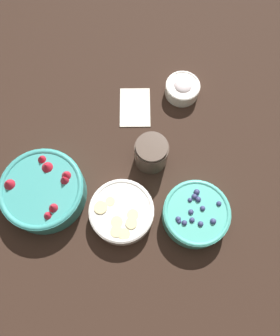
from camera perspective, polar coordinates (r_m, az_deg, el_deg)
The scene contains 7 objects.
ground_plane at distance 0.93m, azimuth 0.68°, elevation 2.95°, with size 4.00×4.00×0.00m, color black.
bowl_strawberries at distance 0.89m, azimuth -16.50°, elevation -3.73°, with size 0.22×0.22×0.09m.
bowl_blueberries at distance 0.86m, azimuth 9.70°, elevation -7.88°, with size 0.17×0.17×0.06m.
bowl_bananas at distance 0.85m, azimuth -3.21°, elevation -7.63°, with size 0.17×0.17×0.05m.
bowl_cream at distance 1.01m, azimuth 7.40°, elevation 13.64°, with size 0.10×0.10×0.05m.
jar_chocolate at distance 0.89m, azimuth 1.97°, elevation 2.54°, with size 0.09×0.09×0.09m.
napkin at distance 0.99m, azimuth -0.88°, elevation 10.56°, with size 0.15×0.13×0.01m.
Camera 1 is at (0.34, 0.11, 0.86)m, focal length 35.00 mm.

